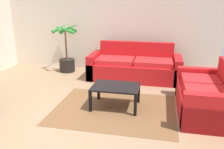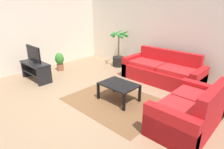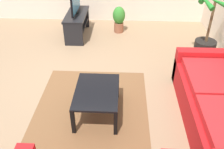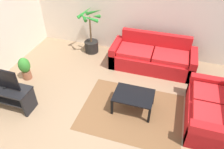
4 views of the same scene
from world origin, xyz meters
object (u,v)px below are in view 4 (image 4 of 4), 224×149
object	(u,v)px
potted_plant_small	(25,68)
couch_main	(152,58)
tv_stand	(8,94)
potted_palm	(91,38)
couch_loveseat	(212,111)
tv	(1,78)
coffee_table	(134,97)

from	to	relation	value
potted_plant_small	couch_main	bearing A→B (deg)	25.98
tv_stand	potted_palm	world-z (taller)	potted_palm
couch_loveseat	tv_stand	xyz separation A→B (m)	(-4.28, -0.85, 0.05)
couch_loveseat	tv	bearing A→B (deg)	-168.76
couch_loveseat	potted_palm	world-z (taller)	potted_palm
couch_main	potted_plant_small	distance (m)	3.41
potted_plant_small	tv	bearing A→B (deg)	-75.53
couch_loveseat	potted_palm	bearing A→B (deg)	151.05
couch_main	potted_palm	size ratio (longest dim) A/B	1.69
tv	potted_palm	size ratio (longest dim) A/B	0.61
couch_loveseat	tv_stand	size ratio (longest dim) A/B	1.46
tv	potted_palm	world-z (taller)	potted_palm
tv_stand	coffee_table	xyz separation A→B (m)	(2.66, 0.73, 0.01)
couch_main	tv_stand	distance (m)	3.74
tv_stand	tv	size ratio (longest dim) A/B	1.36
couch_loveseat	potted_palm	xyz separation A→B (m)	(-3.39, 1.88, 0.16)
coffee_table	couch_loveseat	bearing A→B (deg)	4.41
tv_stand	couch_main	bearing A→B (deg)	41.17
couch_loveseat	tv_stand	world-z (taller)	couch_loveseat
couch_main	tv	xyz separation A→B (m)	(-2.81, -2.46, 0.50)
couch_main	tv_stand	size ratio (longest dim) A/B	2.07
tv_stand	coffee_table	size ratio (longest dim) A/B	1.29
tv	potted_plant_small	xyz separation A→B (m)	(-0.25, 0.96, -0.46)
tv_stand	tv	distance (m)	0.45
coffee_table	potted_plant_small	xyz separation A→B (m)	(-2.91, 0.24, -0.02)
couch_main	tv	distance (m)	3.77
couch_loveseat	tv_stand	distance (m)	4.36
couch_loveseat	tv	size ratio (longest dim) A/B	1.98
couch_loveseat	couch_main	bearing A→B (deg)	132.34
tv	coffee_table	distance (m)	2.79
couch_main	coffee_table	size ratio (longest dim) A/B	2.67
couch_main	couch_loveseat	size ratio (longest dim) A/B	1.42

